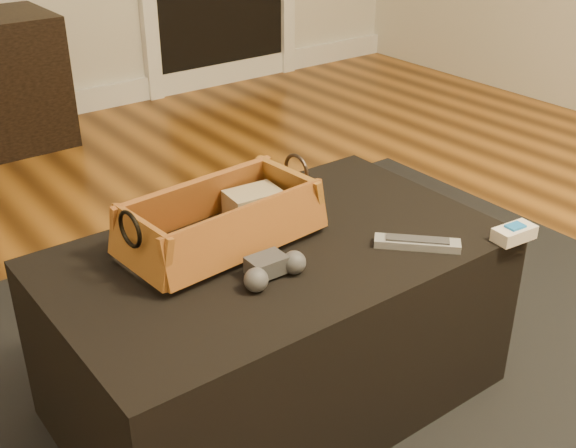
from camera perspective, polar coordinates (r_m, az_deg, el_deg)
area_rug at (r=1.81m, az=0.07°, el=-14.30°), size 2.60×2.00×0.01m
ottoman at (r=1.71m, az=-0.95°, el=-8.00°), size 1.00×0.60×0.42m
tv_remote at (r=1.58m, az=-5.53°, el=-1.21°), size 0.24×0.10×0.02m
cloth_bundle at (r=1.68m, az=-2.76°, el=1.57°), size 0.13×0.10×0.07m
wicker_basket at (r=1.59m, az=-5.28°, el=0.04°), size 0.46×0.27×0.16m
game_controller at (r=1.47m, az=-1.27°, el=-3.54°), size 0.16×0.09×0.05m
silver_remote at (r=1.62m, az=10.17°, el=-1.49°), size 0.16×0.16×0.02m
cream_gadget at (r=1.70m, az=17.44°, el=-0.69°), size 0.10×0.06×0.04m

